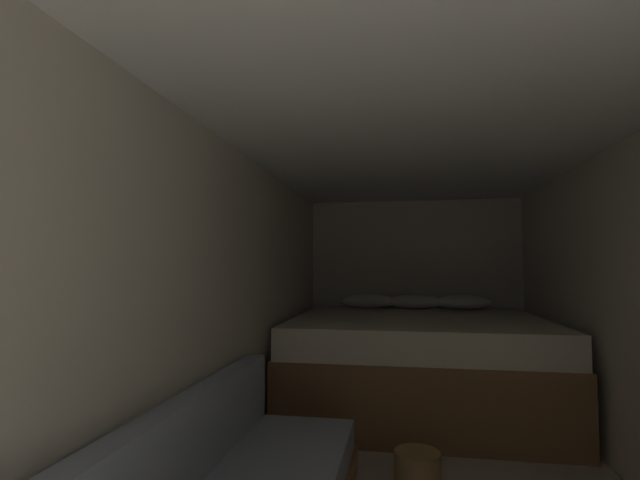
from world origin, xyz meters
TOP-DOWN VIEW (x-y plane):
  - wall_back at (0.00, 4.86)m, footprint 2.42×0.05m
  - wall_left at (-1.18, 2.09)m, footprint 0.05×5.50m
  - ceiling_slab at (0.00, 2.09)m, footprint 2.42×5.50m
  - bed at (0.00, 3.80)m, footprint 2.20×2.02m
  - wicker_basket at (-0.06, 2.26)m, footprint 0.27×0.27m

SIDE VIEW (x-z plane):
  - wicker_basket at x=-0.06m, z-range 0.00..0.21m
  - bed at x=0.00m, z-range -0.07..0.91m
  - wall_back at x=0.00m, z-range 0.00..2.02m
  - wall_left at x=-1.18m, z-range 0.00..2.02m
  - ceiling_slab at x=0.00m, z-range 2.02..2.07m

